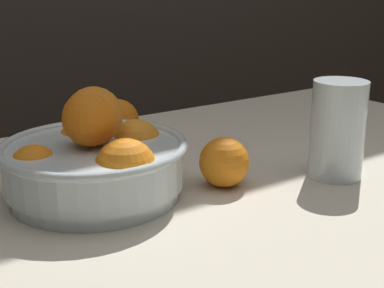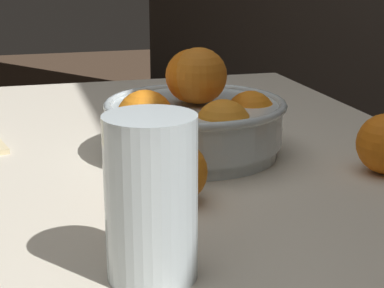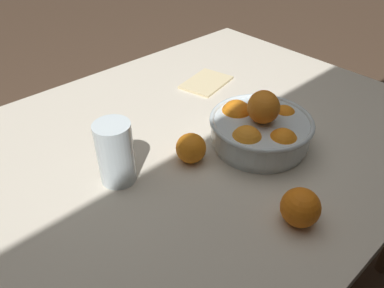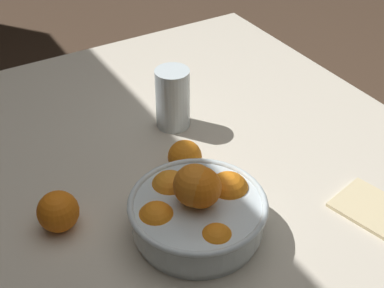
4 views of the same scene
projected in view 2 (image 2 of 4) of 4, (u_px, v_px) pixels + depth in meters
The scene contains 4 objects.
dining_table at pixel (113, 242), 0.80m from camera, with size 1.41×1.02×0.72m.
fruit_bowl at pixel (196, 118), 0.92m from camera, with size 0.26×0.26×0.16m.
juice_glass at pixel (151, 205), 0.56m from camera, with size 0.08×0.08×0.15m.
orange_loose_near_bowl at pixel (176, 172), 0.74m from camera, with size 0.07×0.07×0.07m, color orange.
Camera 2 is at (0.73, -0.10, 1.00)m, focal length 60.00 mm.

